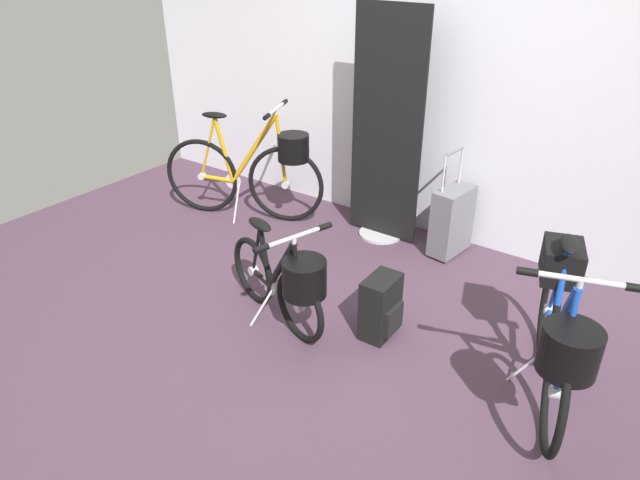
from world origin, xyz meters
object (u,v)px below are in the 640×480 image
folding_bike_foreground (286,280)px  display_bike_right (255,169)px  display_bike_left (558,327)px  rolling_suitcase (452,220)px  backpack_on_floor (381,307)px  floor_banner_stand (386,140)px

folding_bike_foreground → display_bike_right: bearing=137.7°
display_bike_right → display_bike_left: bearing=-16.3°
rolling_suitcase → backpack_on_floor: (0.09, -1.20, -0.09)m
rolling_suitcase → display_bike_right: bearing=-166.8°
floor_banner_stand → folding_bike_foreground: floor_banner_stand is taller
floor_banner_stand → folding_bike_foreground: (0.16, -1.44, -0.46)m
display_bike_right → rolling_suitcase: 1.69m
display_bike_left → rolling_suitcase: bearing=132.6°
floor_banner_stand → display_bike_left: floor_banner_stand is taller
floor_banner_stand → display_bike_right: size_ratio=1.33×
floor_banner_stand → display_bike_right: 1.16m
display_bike_right → rolling_suitcase: bearing=13.2°
floor_banner_stand → display_bike_right: (-1.05, -0.34, -0.36)m
display_bike_right → rolling_suitcase: size_ratio=1.63×
folding_bike_foreground → display_bike_left: size_ratio=0.76×
display_bike_right → backpack_on_floor: 1.92m
backpack_on_floor → floor_banner_stand: bearing=120.0°
folding_bike_foreground → display_bike_left: bearing=11.7°
folding_bike_foreground → rolling_suitcase: 1.55m
folding_bike_foreground → display_bike_right: 1.65m
rolling_suitcase → floor_banner_stand: bearing=-175.8°
display_bike_left → rolling_suitcase: (-1.08, 1.18, -0.19)m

